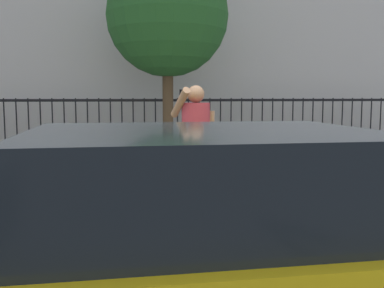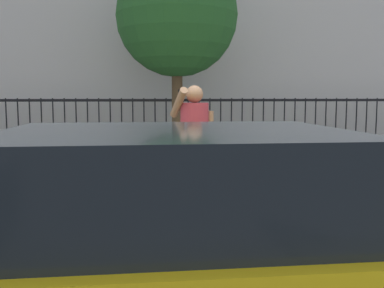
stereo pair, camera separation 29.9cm
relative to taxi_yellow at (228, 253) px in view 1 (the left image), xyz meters
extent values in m
plane|color=black|center=(-0.01, 1.85, -0.70)|extent=(60.00, 60.00, 0.00)
cube|color=#B2ADA3|center=(-0.01, 4.05, -0.63)|extent=(28.00, 4.40, 0.15)
cube|color=black|center=(-0.01, 7.75, 0.85)|extent=(12.00, 0.04, 0.06)
cylinder|color=black|center=(-3.20, 7.75, 0.10)|extent=(0.03, 0.03, 1.60)
cylinder|color=black|center=(-2.95, 7.75, 0.10)|extent=(0.03, 0.03, 1.60)
cylinder|color=black|center=(-2.69, 7.75, 0.10)|extent=(0.03, 0.03, 1.60)
cylinder|color=black|center=(-2.44, 7.75, 0.10)|extent=(0.03, 0.03, 1.60)
cylinder|color=black|center=(-2.18, 7.75, 0.10)|extent=(0.03, 0.03, 1.60)
cylinder|color=black|center=(-1.93, 7.75, 0.10)|extent=(0.03, 0.03, 1.60)
cylinder|color=black|center=(-1.67, 7.75, 0.10)|extent=(0.03, 0.03, 1.60)
cylinder|color=black|center=(-1.41, 7.75, 0.10)|extent=(0.03, 0.03, 1.60)
cylinder|color=black|center=(-1.16, 7.75, 0.10)|extent=(0.03, 0.03, 1.60)
cylinder|color=black|center=(-0.90, 7.75, 0.10)|extent=(0.03, 0.03, 1.60)
cylinder|color=black|center=(-0.65, 7.75, 0.10)|extent=(0.03, 0.03, 1.60)
cylinder|color=black|center=(-0.39, 7.75, 0.10)|extent=(0.03, 0.03, 1.60)
cylinder|color=black|center=(-0.14, 7.75, 0.10)|extent=(0.03, 0.03, 1.60)
cylinder|color=black|center=(0.12, 7.75, 0.10)|extent=(0.03, 0.03, 1.60)
cylinder|color=black|center=(0.37, 7.75, 0.10)|extent=(0.03, 0.03, 1.60)
cylinder|color=black|center=(0.63, 7.75, 0.10)|extent=(0.03, 0.03, 1.60)
cylinder|color=black|center=(0.88, 7.75, 0.10)|extent=(0.03, 0.03, 1.60)
cylinder|color=black|center=(1.14, 7.75, 0.10)|extent=(0.03, 0.03, 1.60)
cylinder|color=black|center=(1.39, 7.75, 0.10)|extent=(0.03, 0.03, 1.60)
cylinder|color=black|center=(1.65, 7.75, 0.10)|extent=(0.03, 0.03, 1.60)
cylinder|color=black|center=(1.90, 7.75, 0.10)|extent=(0.03, 0.03, 1.60)
cylinder|color=black|center=(2.16, 7.75, 0.10)|extent=(0.03, 0.03, 1.60)
cylinder|color=black|center=(2.41, 7.75, 0.10)|extent=(0.03, 0.03, 1.60)
cylinder|color=black|center=(2.67, 7.75, 0.10)|extent=(0.03, 0.03, 1.60)
cylinder|color=black|center=(2.93, 7.75, 0.10)|extent=(0.03, 0.03, 1.60)
cylinder|color=black|center=(3.18, 7.75, 0.10)|extent=(0.03, 0.03, 1.60)
cylinder|color=black|center=(3.44, 7.75, 0.10)|extent=(0.03, 0.03, 1.60)
cylinder|color=black|center=(3.69, 7.75, 0.10)|extent=(0.03, 0.03, 1.60)
cylinder|color=black|center=(3.95, 7.75, 0.10)|extent=(0.03, 0.03, 1.60)
cylinder|color=black|center=(4.20, 7.75, 0.10)|extent=(0.03, 0.03, 1.60)
cylinder|color=black|center=(4.46, 7.75, 0.10)|extent=(0.03, 0.03, 1.60)
cylinder|color=black|center=(4.71, 7.75, 0.10)|extent=(0.03, 0.03, 1.60)
cylinder|color=black|center=(4.97, 7.75, 0.10)|extent=(0.03, 0.03, 1.60)
cylinder|color=black|center=(5.22, 7.75, 0.10)|extent=(0.03, 0.03, 1.60)
cylinder|color=black|center=(5.48, 7.75, 0.10)|extent=(0.03, 0.03, 1.60)
cylinder|color=black|center=(5.73, 7.75, 0.10)|extent=(0.03, 0.03, 1.60)
cube|color=yellow|center=(0.05, 0.00, -0.13)|extent=(4.24, 1.89, 0.70)
cube|color=black|center=(-0.15, 0.00, 0.47)|extent=(2.03, 1.64, 0.55)
cylinder|color=black|center=(1.38, 0.85, -0.38)|extent=(0.64, 0.23, 0.64)
cylinder|color=black|center=(-1.32, 0.79, -0.38)|extent=(0.64, 0.23, 0.64)
cylinder|color=#936B4C|center=(0.15, 2.74, -0.18)|extent=(0.15, 0.15, 0.74)
cylinder|color=#936B4C|center=(0.35, 2.78, -0.18)|extent=(0.15, 0.15, 0.74)
cylinder|color=#992D38|center=(0.25, 2.76, 0.53)|extent=(0.41, 0.41, 0.68)
sphere|color=#936B4C|center=(0.25, 2.76, 0.97)|extent=(0.21, 0.21, 0.21)
cylinder|color=#936B4C|center=(0.06, 2.71, 0.86)|extent=(0.20, 0.48, 0.37)
cylinder|color=#936B4C|center=(0.44, 2.81, 0.50)|extent=(0.09, 0.09, 0.51)
cube|color=black|center=(0.09, 2.78, 0.95)|extent=(0.07, 0.03, 0.15)
cube|color=brown|center=(0.50, 2.82, 0.42)|extent=(0.31, 0.22, 0.34)
cylinder|color=#4C3823|center=(0.31, 6.72, 0.60)|extent=(0.22, 0.22, 2.59)
sphere|color=#235623|center=(0.31, 6.72, 2.57)|extent=(2.48, 2.48, 2.48)
camera|label=1|loc=(-0.61, -2.55, 0.94)|focal=41.77mm
camera|label=2|loc=(-0.31, -2.59, 0.94)|focal=41.77mm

